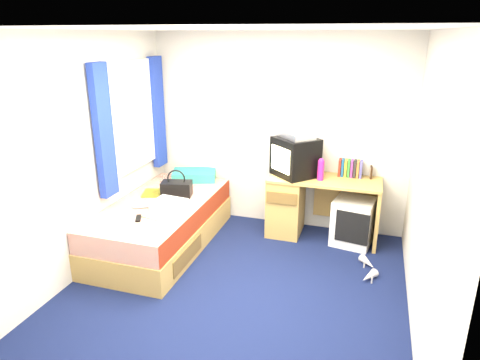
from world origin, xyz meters
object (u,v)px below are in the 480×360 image
(pink_water_bottle, at_px, (321,170))
(aerosol_can, at_px, (317,167))
(storage_cube, at_px, (353,222))
(crt_tv, at_px, (295,157))
(bed, at_px, (162,224))
(pillow, at_px, (194,175))
(white_heels, at_px, (368,269))
(colour_swatch_fan, at_px, (151,217))
(handbag, at_px, (177,188))
(water_bottle, at_px, (142,205))
(vcr, at_px, (296,135))
(towel, at_px, (169,205))
(remote_control, at_px, (138,218))
(magazine, at_px, (152,193))
(desk, at_px, (300,203))
(picture_frame, at_px, (371,172))

(pink_water_bottle, relative_size, aerosol_can, 1.15)
(storage_cube, bearing_deg, crt_tv, -175.82)
(bed, distance_m, pillow, 0.92)
(white_heels, bearing_deg, colour_swatch_fan, -167.14)
(crt_tv, height_order, white_heels, crt_tv)
(handbag, distance_m, water_bottle, 0.50)
(pink_water_bottle, bearing_deg, crt_tv, 166.13)
(bed, xyz_separation_m, storage_cube, (2.12, 0.72, 0.01))
(vcr, xyz_separation_m, white_heels, (0.94, -0.73, -1.21))
(bed, relative_size, crt_tv, 3.18)
(towel, bearing_deg, handbag, 104.55)
(pillow, relative_size, crt_tv, 0.88)
(bed, bearing_deg, remote_control, -89.80)
(aerosol_can, relative_size, magazine, 0.72)
(towel, bearing_deg, colour_swatch_fan, -109.96)
(aerosol_can, distance_m, colour_swatch_fan, 2.05)
(desk, relative_size, magazine, 4.64)
(colour_swatch_fan, relative_size, white_heels, 0.42)
(pillow, distance_m, white_heels, 2.47)
(desk, height_order, white_heels, desk)
(vcr, bearing_deg, storage_cube, 39.78)
(vcr, height_order, colour_swatch_fan, vcr)
(pillow, height_order, handbag, handbag)
(pink_water_bottle, bearing_deg, aerosol_can, 109.88)
(handbag, relative_size, water_bottle, 1.93)
(vcr, bearing_deg, picture_frame, 57.29)
(picture_frame, bearing_deg, crt_tv, -173.30)
(vcr, bearing_deg, bed, -104.02)
(storage_cube, xyz_separation_m, water_bottle, (-2.23, -0.93, 0.30))
(remote_control, bearing_deg, vcr, 17.74)
(bed, bearing_deg, crt_tv, 30.00)
(bed, height_order, handbag, handbag)
(desk, relative_size, handbag, 3.37)
(picture_frame, height_order, aerosol_can, aerosol_can)
(picture_frame, height_order, pink_water_bottle, pink_water_bottle)
(pink_water_bottle, xyz_separation_m, magazine, (-1.93, -0.50, -0.32))
(pink_water_bottle, height_order, remote_control, pink_water_bottle)
(bed, relative_size, pillow, 3.62)
(water_bottle, xyz_separation_m, colour_swatch_fan, (0.22, -0.22, -0.03))
(pink_water_bottle, relative_size, handbag, 0.60)
(handbag, height_order, remote_control, handbag)
(towel, relative_size, water_bottle, 1.68)
(handbag, bearing_deg, desk, 8.39)
(pillow, distance_m, vcr, 1.49)
(vcr, height_order, aerosol_can, vcr)
(pink_water_bottle, bearing_deg, storage_cube, 0.45)
(storage_cube, relative_size, handbag, 1.42)
(vcr, relative_size, pink_water_bottle, 1.72)
(remote_control, bearing_deg, towel, 32.54)
(picture_frame, bearing_deg, pink_water_bottle, -160.11)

